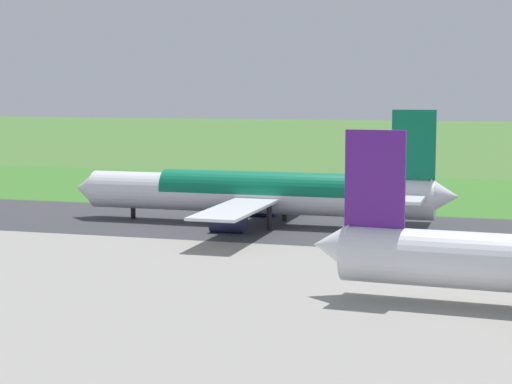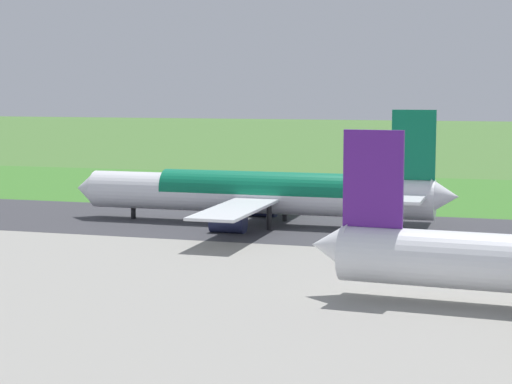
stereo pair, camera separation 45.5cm
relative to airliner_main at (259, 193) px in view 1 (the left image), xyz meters
name	(u,v)px [view 1 (the left image)]	position (x,y,z in m)	size (l,w,h in m)	color
ground_plane	(210,223)	(7.03, 0.00, -4.35)	(800.00, 800.00, 0.00)	#477233
runway_asphalt	(210,222)	(7.03, 0.00, -4.32)	(600.00, 28.76, 0.06)	#38383D
apron_concrete	(44,296)	(7.03, 45.15, -4.33)	(440.00, 110.00, 0.05)	gray
grass_verge_foreground	(269,197)	(7.03, -30.58, -4.33)	(600.00, 80.00, 0.04)	#3C782B
airliner_main	(259,193)	(0.00, 0.00, 0.00)	(53.97, 44.02, 15.88)	white
no_stopping_sign	(394,189)	(-13.92, -34.18, -2.67)	(0.60, 0.10, 2.86)	slate
traffic_cone_orange	(362,197)	(-8.88, -32.11, -4.08)	(0.40, 0.40, 0.55)	orange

